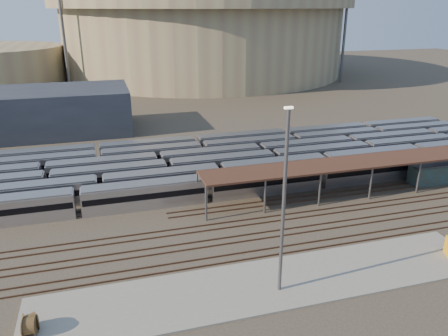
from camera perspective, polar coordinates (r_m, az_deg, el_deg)
name	(u,v)px	position (r m, az deg, el deg)	size (l,w,h in m)	color
ground	(264,217)	(61.82, 5.23, -6.40)	(420.00, 420.00, 0.00)	#383026
apron	(271,284)	(48.20, 6.10, -14.79)	(50.00, 9.00, 0.20)	gray
subway_trains	(227,162)	(77.23, 0.37, 0.74)	(126.18, 23.90, 3.60)	#A2A2A6
inspection_shed	(386,160)	(73.39, 20.44, 0.97)	(60.30, 6.00, 5.30)	#4F5054
empty_tracks	(278,233)	(57.70, 7.03, -8.45)	(170.00, 9.62, 0.18)	#4C3323
stadium	(203,34)	(196.92, -2.80, 17.09)	(124.00, 124.00, 32.50)	gray
service_building	(35,112)	(109.60, -23.43, 6.73)	(42.00, 20.00, 10.00)	#1E232D
floodlight_0	(63,29)	(161.66, -20.30, 16.69)	(4.00, 1.00, 38.40)	#4F5054
floodlight_2	(345,26)	(176.44, 15.55, 17.39)	(4.00, 1.00, 38.40)	#4F5054
floodlight_3	(116,23)	(211.62, -13.90, 17.92)	(4.00, 1.00, 38.40)	#4F5054
teal_boxcar	(446,173)	(82.10, 27.04, -0.55)	(13.32, 2.58, 3.11)	#204D52
cable_reel_west	(30,326)	(44.73, -24.02, -18.29)	(1.82, 1.82, 1.01)	brown
cable_reel_east	(31,321)	(45.28, -23.91, -17.85)	(1.68, 1.68, 0.94)	brown
yard_light_pole	(284,204)	(42.43, 7.80, -4.73)	(0.81, 0.36, 19.24)	#4F5054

